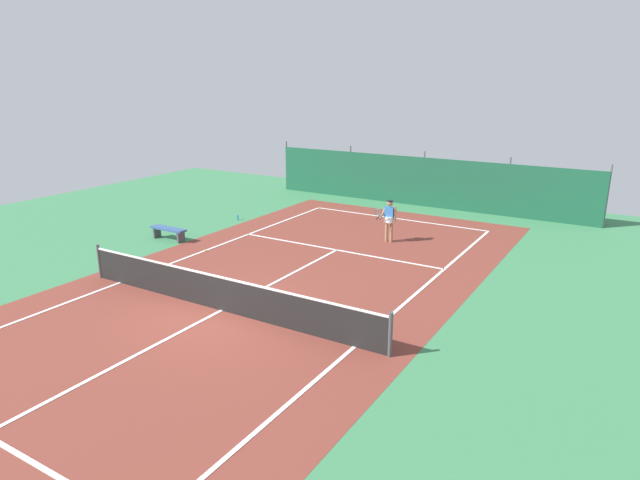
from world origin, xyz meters
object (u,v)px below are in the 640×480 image
Objects in this scene: tennis_net at (221,293)px; parked_car at (469,181)px; courtside_bench at (168,231)px; water_bottle at (237,217)px; tennis_ball_near_player at (206,250)px; tennis_player at (389,218)px.

tennis_net is 18.34m from parked_car.
courtside_bench is (-7.62, -14.12, -0.46)m from parked_car.
tennis_net is 10.00m from water_bottle.
parked_car is (1.31, 18.29, 0.33)m from tennis_net.
tennis_ball_near_player is 4.62m from water_bottle.
parked_car is (0.14, 9.90, -0.12)m from tennis_player.
tennis_net is 6.17× the size of tennis_player.
courtside_bench is at bearing 30.82° from tennis_player.
tennis_ball_near_player is (-5.24, -4.59, -0.93)m from tennis_player.
tennis_net is 153.33× the size of tennis_ball_near_player.
parked_car is 17.89× the size of water_bottle.
water_bottle is at bearing 114.68° from tennis_ball_near_player.
courtside_bench is at bearing 146.50° from tennis_net.
water_bottle is at bearing -128.58° from parked_car.
tennis_ball_near_player is at bearing -113.58° from parked_car.
tennis_player is 0.38× the size of parked_car.
parked_car reaches higher than tennis_net.
tennis_ball_near_player is at bearing 136.90° from tennis_net.
water_bottle is at bearing 126.84° from tennis_net.
tennis_player is 9.91m from parked_car.
parked_car is (5.38, 14.49, 0.81)m from tennis_ball_near_player.
tennis_player is at bearing 29.35° from courtside_bench.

